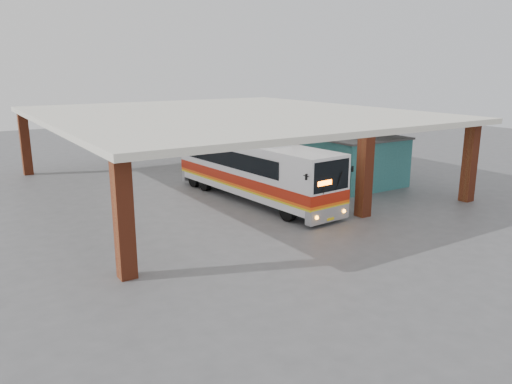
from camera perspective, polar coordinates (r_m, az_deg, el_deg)
The scene contains 8 objects.
ground at distance 26.10m, azimuth 2.71°, elevation -2.17°, with size 90.00×90.00×0.00m, color #515154.
brick_columns at distance 30.45m, azimuth -0.51°, elevation 4.39°, with size 20.10×21.60×4.35m.
canopy_roof at distance 30.95m, azimuth -3.49°, elevation 8.87°, with size 21.00×23.00×0.30m, color silver.
shop_building at distance 33.39m, azimuth 9.28°, elevation 4.00°, with size 5.20×8.20×3.11m.
coach_bus at distance 27.82m, azimuth -0.21°, elevation 2.58°, with size 3.44×12.27×3.53m.
motorcycle at distance 30.44m, azimuth 5.46°, elevation 1.13°, with size 0.68×1.95×1.03m, color black.
pedestrian at distance 27.68m, azimuth 9.08°, elevation 0.60°, with size 0.68×0.45×1.86m, color red.
red_chair at distance 33.44m, azimuth 3.57°, elevation 2.05°, with size 0.47×0.47×0.74m.
Camera 1 is at (-14.58, -20.39, 7.29)m, focal length 35.00 mm.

